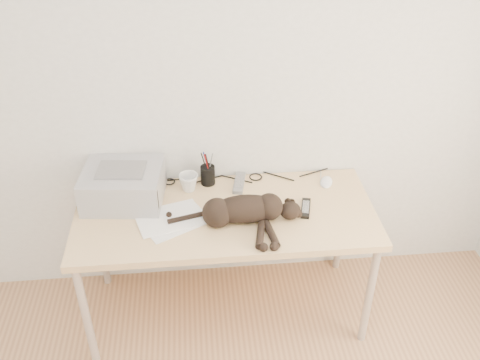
{
  "coord_description": "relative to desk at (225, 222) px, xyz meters",
  "views": [
    {
      "loc": [
        -0.14,
        -0.86,
        2.48
      ],
      "look_at": [
        0.07,
        1.34,
        0.98
      ],
      "focal_mm": 40.0,
      "sensor_mm": 36.0,
      "label": 1
    }
  ],
  "objects": [
    {
      "name": "wall_back",
      "position": [
        0.0,
        0.27,
        0.69
      ],
      "size": [
        3.5,
        0.0,
        3.5
      ],
      "primitive_type": "plane",
      "rotation": [
        1.57,
        0.0,
        0.0
      ],
      "color": "white",
      "rests_on": "floor"
    },
    {
      "name": "desk",
      "position": [
        0.0,
        0.0,
        0.0
      ],
      "size": [
        1.6,
        0.7,
        0.74
      ],
      "color": "#E9BB88",
      "rests_on": "floor"
    },
    {
      "name": "printer",
      "position": [
        -0.54,
        0.08,
        0.23
      ],
      "size": [
        0.45,
        0.4,
        0.2
      ],
      "color": "#A3A3A8",
      "rests_on": "desk"
    },
    {
      "name": "papers",
      "position": [
        -0.28,
        -0.12,
        0.14
      ],
      "size": [
        0.42,
        0.36,
        0.01
      ],
      "color": "white",
      "rests_on": "desk"
    },
    {
      "name": "cat",
      "position": [
        0.08,
        -0.18,
        0.2
      ],
      "size": [
        0.69,
        0.32,
        0.16
      ],
      "rotation": [
        0.0,
        0.0,
        0.01
      ],
      "color": "black",
      "rests_on": "desk"
    },
    {
      "name": "mug",
      "position": [
        -0.19,
        0.14,
        0.18
      ],
      "size": [
        0.15,
        0.15,
        0.1
      ],
      "primitive_type": "imported",
      "rotation": [
        0.0,
        0.0,
        1.04
      ],
      "color": "white",
      "rests_on": "desk"
    },
    {
      "name": "pen_cup",
      "position": [
        -0.08,
        0.2,
        0.19
      ],
      "size": [
        0.08,
        0.08,
        0.21
      ],
      "color": "black",
      "rests_on": "desk"
    },
    {
      "name": "remote_grey",
      "position": [
        0.1,
        0.16,
        0.14
      ],
      "size": [
        0.09,
        0.21,
        0.02
      ],
      "primitive_type": "cube",
      "rotation": [
        0.0,
        0.0,
        -0.2
      ],
      "color": "slate",
      "rests_on": "desk"
    },
    {
      "name": "remote_black",
      "position": [
        0.43,
        -0.11,
        0.14
      ],
      "size": [
        0.09,
        0.17,
        0.02
      ],
      "primitive_type": "cube",
      "rotation": [
        0.0,
        0.0,
        -0.25
      ],
      "color": "black",
      "rests_on": "desk"
    },
    {
      "name": "mouse",
      "position": [
        0.6,
        0.13,
        0.15
      ],
      "size": [
        0.11,
        0.14,
        0.04
      ],
      "primitive_type": "ellipsoid",
      "rotation": [
        0.0,
        0.0,
        -0.35
      ],
      "color": "white",
      "rests_on": "desk"
    },
    {
      "name": "cable_tangle",
      "position": [
        0.0,
        0.22,
        0.14
      ],
      "size": [
        1.36,
        0.08,
        0.01
      ],
      "primitive_type": null,
      "color": "black",
      "rests_on": "desk"
    }
  ]
}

